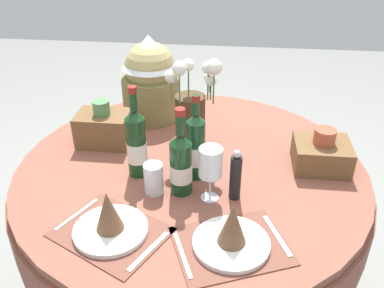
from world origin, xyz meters
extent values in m
cylinder|color=brown|center=(0.00, 0.00, 0.75)|extent=(1.39, 1.39, 0.04)
cylinder|color=brown|center=(0.00, 0.00, 0.64)|extent=(1.42, 1.42, 0.18)
cylinder|color=black|center=(0.00, 0.00, 0.38)|extent=(0.12, 0.12, 0.70)
cube|color=brown|center=(-0.21, -0.41, 0.77)|extent=(0.42, 0.39, 0.00)
cylinder|color=white|center=(-0.21, -0.41, 0.78)|extent=(0.24, 0.24, 0.02)
cone|color=brown|center=(-0.21, -0.41, 0.86)|extent=(0.09, 0.09, 0.14)
cube|color=silver|center=(-0.35, -0.34, 0.78)|extent=(0.10, 0.17, 0.00)
cube|color=silver|center=(-0.07, -0.49, 0.78)|extent=(0.10, 0.18, 0.00)
cube|color=brown|center=(0.17, -0.43, 0.77)|extent=(0.41, 0.37, 0.00)
cylinder|color=white|center=(0.17, -0.43, 0.78)|extent=(0.24, 0.24, 0.02)
cone|color=brown|center=(0.17, -0.43, 0.86)|extent=(0.09, 0.09, 0.14)
cube|color=silver|center=(0.03, -0.49, 0.78)|extent=(0.08, 0.18, 0.00)
cube|color=silver|center=(0.32, -0.37, 0.78)|extent=(0.09, 0.18, 0.00)
cylinder|color=#47331E|center=(-0.02, 0.13, 0.89)|extent=(0.12, 0.12, 0.24)
sphere|color=white|center=(-0.05, 0.06, 1.16)|extent=(0.06, 0.06, 0.06)
cylinder|color=#4C7038|center=(-0.05, 0.06, 1.08)|extent=(0.01, 0.01, 0.12)
sphere|color=white|center=(0.06, 0.18, 1.08)|extent=(0.05, 0.05, 0.05)
cylinder|color=#4C7038|center=(0.06, 0.18, 1.04)|extent=(0.01, 0.01, 0.05)
sphere|color=white|center=(-0.03, 0.17, 1.13)|extent=(0.05, 0.05, 0.05)
cylinder|color=#4C7038|center=(-0.03, 0.17, 1.07)|extent=(0.01, 0.01, 0.10)
sphere|color=white|center=(-0.08, 0.08, 1.12)|extent=(0.05, 0.05, 0.05)
cylinder|color=#4C7038|center=(-0.08, 0.08, 1.06)|extent=(0.01, 0.01, 0.09)
sphere|color=white|center=(0.08, 0.07, 1.16)|extent=(0.06, 0.06, 0.06)
cylinder|color=#4C7038|center=(0.08, 0.07, 1.08)|extent=(0.01, 0.01, 0.13)
sphere|color=white|center=(0.05, 0.10, 1.15)|extent=(0.05, 0.05, 0.05)
cylinder|color=#4C7038|center=(0.05, 0.10, 1.08)|extent=(0.01, 0.01, 0.12)
sphere|color=white|center=(0.06, 0.11, 1.10)|extent=(0.04, 0.04, 0.04)
cylinder|color=#4C7038|center=(0.06, 0.11, 1.05)|extent=(0.01, 0.01, 0.07)
cylinder|color=#143819|center=(-0.02, -0.17, 0.87)|extent=(0.08, 0.08, 0.20)
cylinder|color=silver|center=(-0.02, -0.17, 0.86)|extent=(0.08, 0.08, 0.07)
cone|color=#143819|center=(-0.02, -0.17, 0.99)|extent=(0.08, 0.08, 0.04)
cylinder|color=#143819|center=(-0.02, -0.17, 1.06)|extent=(0.03, 0.03, 0.10)
cylinder|color=maroon|center=(-0.02, -0.17, 1.10)|extent=(0.03, 0.03, 0.02)
cylinder|color=#143819|center=(-0.20, -0.08, 0.89)|extent=(0.07, 0.07, 0.24)
cylinder|color=silver|center=(-0.20, -0.08, 0.87)|extent=(0.08, 0.08, 0.08)
cone|color=#143819|center=(-0.20, -0.08, 1.03)|extent=(0.07, 0.07, 0.03)
cylinder|color=#143819|center=(-0.20, -0.08, 1.09)|extent=(0.03, 0.03, 0.09)
cylinder|color=maroon|center=(-0.20, -0.08, 1.13)|extent=(0.03, 0.03, 0.02)
cylinder|color=#194223|center=(0.03, -0.07, 0.89)|extent=(0.07, 0.07, 0.23)
cylinder|color=silver|center=(0.03, -0.07, 0.87)|extent=(0.07, 0.07, 0.08)
cone|color=#194223|center=(0.03, -0.07, 1.02)|extent=(0.07, 0.07, 0.03)
cylinder|color=#194223|center=(0.03, -0.07, 1.08)|extent=(0.03, 0.03, 0.07)
cylinder|color=maroon|center=(0.03, -0.07, 1.10)|extent=(0.03, 0.03, 0.02)
cylinder|color=silver|center=(0.09, -0.20, 0.77)|extent=(0.06, 0.06, 0.00)
cylinder|color=silver|center=(0.09, -0.20, 0.82)|extent=(0.01, 0.01, 0.10)
cylinder|color=silver|center=(0.09, -0.20, 0.93)|extent=(0.08, 0.08, 0.11)
cylinder|color=silver|center=(-0.11, -0.19, 0.83)|extent=(0.07, 0.07, 0.12)
cylinder|color=black|center=(0.18, -0.19, 0.86)|extent=(0.04, 0.04, 0.17)
sphere|color=#B7B7BC|center=(0.18, -0.19, 0.96)|extent=(0.03, 0.03, 0.03)
cylinder|color=olive|center=(-0.24, 0.42, 0.87)|extent=(0.27, 0.27, 0.20)
sphere|color=tan|center=(-0.24, 0.42, 1.02)|extent=(0.23, 0.23, 0.23)
cone|color=silver|center=(-0.24, 0.42, 1.10)|extent=(0.26, 0.26, 0.15)
cube|color=brown|center=(-0.39, 0.14, 0.84)|extent=(0.22, 0.16, 0.14)
cylinder|color=#4C7F4C|center=(-0.39, 0.14, 0.94)|extent=(0.07, 0.07, 0.06)
cube|color=brown|center=(0.51, 0.05, 0.83)|extent=(0.22, 0.19, 0.11)
cylinder|color=#B24C33|center=(0.51, 0.05, 0.91)|extent=(0.08, 0.08, 0.06)
camera|label=1|loc=(0.16, -1.38, 1.71)|focal=39.00mm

